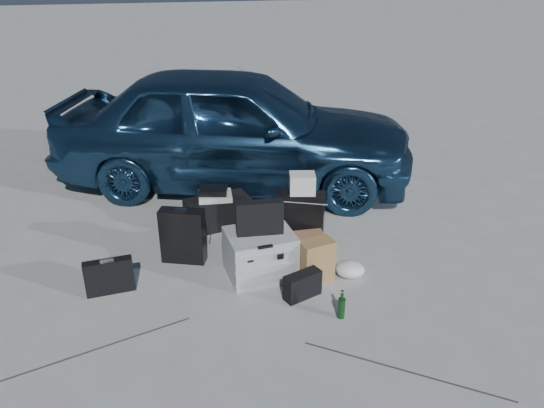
% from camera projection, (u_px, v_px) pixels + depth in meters
% --- Properties ---
extents(ground, '(60.00, 60.00, 0.00)m').
position_uv_depth(ground, '(259.00, 294.00, 4.91)').
color(ground, '#A1A29D').
rests_on(ground, ground).
extents(car, '(4.96, 3.17, 1.57)m').
position_uv_depth(car, '(235.00, 127.00, 6.91)').
color(car, '#265078').
rests_on(car, ground).
extents(pelican_case, '(0.68, 0.58, 0.45)m').
position_uv_depth(pelican_case, '(260.00, 254.00, 5.12)').
color(pelican_case, '#A7AAAC').
rests_on(pelican_case, ground).
extents(laptop_bag, '(0.45, 0.14, 0.33)m').
position_uv_depth(laptop_bag, '(260.00, 218.00, 4.95)').
color(laptop_bag, black).
rests_on(laptop_bag, pelican_case).
extents(briefcase, '(0.45, 0.15, 0.34)m').
position_uv_depth(briefcase, '(109.00, 276.00, 4.87)').
color(briefcase, black).
rests_on(briefcase, ground).
extents(suitcase_left, '(0.47, 0.30, 0.57)m').
position_uv_depth(suitcase_left, '(183.00, 236.00, 5.32)').
color(suitcase_left, black).
rests_on(suitcase_left, ground).
extents(suitcase_right, '(0.54, 0.36, 0.61)m').
position_uv_depth(suitcase_right, '(300.00, 219.00, 5.62)').
color(suitcase_right, black).
rests_on(suitcase_right, ground).
extents(white_carton, '(0.29, 0.25, 0.21)m').
position_uv_depth(white_carton, '(302.00, 183.00, 5.44)').
color(white_carton, silver).
rests_on(white_carton, suitcase_right).
extents(duffel_bag, '(0.77, 0.47, 0.36)m').
position_uv_depth(duffel_bag, '(217.00, 212.00, 6.03)').
color(duffel_bag, black).
rests_on(duffel_bag, ground).
extents(flat_box_white, '(0.38, 0.30, 0.06)m').
position_uv_depth(flat_box_white, '(215.00, 196.00, 5.93)').
color(flat_box_white, silver).
rests_on(flat_box_white, duffel_bag).
extents(flat_box_black, '(0.35, 0.28, 0.07)m').
position_uv_depth(flat_box_black, '(213.00, 191.00, 5.91)').
color(flat_box_black, black).
rests_on(flat_box_black, flat_box_white).
extents(kraft_bag, '(0.35, 0.26, 0.42)m').
position_uv_depth(kraft_bag, '(316.00, 261.00, 5.04)').
color(kraft_bag, '#9E7A44').
rests_on(kraft_bag, ground).
extents(cardboard_box, '(0.35, 0.31, 0.26)m').
position_uv_depth(cardboard_box, '(308.00, 248.00, 5.41)').
color(cardboard_box, '#8D5F3D').
rests_on(cardboard_box, ground).
extents(plastic_bag, '(0.36, 0.34, 0.16)m').
position_uv_depth(plastic_bag, '(350.00, 269.00, 5.15)').
color(plastic_bag, silver).
rests_on(plastic_bag, ground).
extents(messenger_bag, '(0.38, 0.25, 0.25)m').
position_uv_depth(messenger_bag, '(302.00, 285.00, 4.83)').
color(messenger_bag, black).
rests_on(messenger_bag, ground).
extents(green_bottle, '(0.08, 0.08, 0.26)m').
position_uv_depth(green_bottle, '(342.00, 305.00, 4.55)').
color(green_bottle, black).
rests_on(green_bottle, ground).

